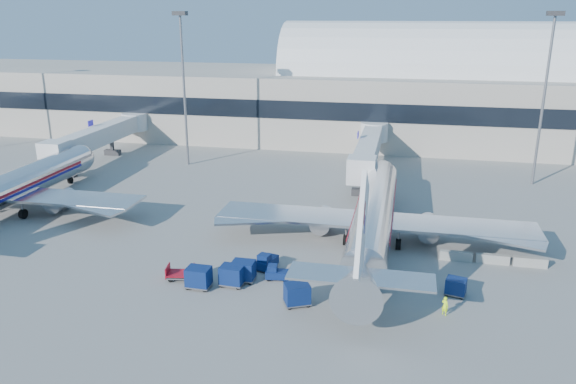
% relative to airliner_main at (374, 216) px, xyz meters
% --- Properties ---
extents(ground, '(260.00, 260.00, 0.00)m').
position_rel_airliner_main_xyz_m(ground, '(-10.00, -4.51, -2.93)').
color(ground, gray).
rests_on(ground, ground).
extents(terminal, '(170.00, 28.15, 21.00)m').
position_rel_airliner_main_xyz_m(terminal, '(-23.60, 51.46, 4.60)').
color(terminal, '#B2AA9E').
rests_on(terminal, ground).
extents(airliner_main, '(32.00, 37.26, 12.07)m').
position_rel_airliner_main_xyz_m(airliner_main, '(0.00, 0.00, 0.00)').
color(airliner_main, silver).
rests_on(airliner_main, ground).
extents(airliner_mid, '(32.00, 37.26, 12.07)m').
position_rel_airliner_main_xyz_m(airliner_mid, '(-42.00, 0.00, 0.00)').
color(airliner_mid, silver).
rests_on(airliner_mid, ground).
extents(jetbridge_near, '(4.40, 27.50, 6.25)m').
position_rel_airliner_main_xyz_m(jetbridge_near, '(-2.40, 26.30, 1.00)').
color(jetbridge_near, silver).
rests_on(jetbridge_near, ground).
extents(jetbridge_mid, '(4.40, 27.50, 6.25)m').
position_rel_airliner_main_xyz_m(jetbridge_mid, '(-44.40, 26.30, 1.00)').
color(jetbridge_mid, silver).
rests_on(jetbridge_mid, ground).
extents(mast_west, '(2.00, 1.20, 22.60)m').
position_rel_airliner_main_xyz_m(mast_west, '(-30.00, 25.49, 11.87)').
color(mast_west, slate).
rests_on(mast_west, ground).
extents(mast_east, '(2.00, 1.20, 22.60)m').
position_rel_airliner_main_xyz_m(mast_east, '(20.00, 25.49, 11.87)').
color(mast_east, slate).
rests_on(mast_east, ground).
extents(barrier_near, '(3.00, 0.55, 0.90)m').
position_rel_airliner_main_xyz_m(barrier_near, '(8.00, -2.51, -2.48)').
color(barrier_near, '#9E9E96').
rests_on(barrier_near, ground).
extents(barrier_mid, '(3.00, 0.55, 0.90)m').
position_rel_airliner_main_xyz_m(barrier_mid, '(11.30, -2.51, -2.48)').
color(barrier_mid, '#9E9E96').
rests_on(barrier_mid, ground).
extents(barrier_far, '(3.00, 0.55, 0.90)m').
position_rel_airliner_main_xyz_m(barrier_far, '(14.60, -2.51, -2.48)').
color(barrier_far, '#9E9E96').
rests_on(barrier_far, ground).
extents(tug_lead, '(2.15, 1.24, 1.34)m').
position_rel_airliner_main_xyz_m(tug_lead, '(-7.68, -9.92, -2.32)').
color(tug_lead, '#0A1D51').
rests_on(tug_lead, ground).
extents(tug_right, '(2.30, 2.32, 1.42)m').
position_rel_airliner_main_xyz_m(tug_right, '(0.11, -9.05, -2.28)').
color(tug_right, '#0A1D51').
rests_on(tug_right, ground).
extents(tug_left, '(1.78, 2.62, 1.56)m').
position_rel_airliner_main_xyz_m(tug_left, '(-9.08, -7.98, -2.21)').
color(tug_left, '#0A1D51').
rests_on(tug_left, ground).
extents(cart_train_a, '(2.07, 1.59, 1.81)m').
position_rel_airliner_main_xyz_m(cart_train_a, '(-10.45, -10.74, -1.96)').
color(cart_train_a, '#0A1D51').
rests_on(cart_train_a, ground).
extents(cart_train_b, '(2.13, 1.68, 1.80)m').
position_rel_airliner_main_xyz_m(cart_train_b, '(-11.15, -11.82, -1.97)').
color(cart_train_b, '#0A1D51').
rests_on(cart_train_b, ground).
extents(cart_train_c, '(2.14, 1.66, 1.84)m').
position_rel_airliner_main_xyz_m(cart_train_c, '(-13.79, -12.83, -1.94)').
color(cart_train_c, '#0A1D51').
rests_on(cart_train_c, ground).
extents(cart_solo_near, '(2.52, 2.30, 1.80)m').
position_rel_airliner_main_xyz_m(cart_solo_near, '(-5.04, -13.97, -1.96)').
color(cart_solo_near, '#0A1D51').
rests_on(cart_solo_near, ground).
extents(cart_solo_far, '(1.94, 1.66, 1.48)m').
position_rel_airliner_main_xyz_m(cart_solo_far, '(7.49, -9.64, -2.14)').
color(cart_solo_far, '#0A1D51').
rests_on(cart_solo_far, ground).
extents(cart_open_red, '(2.56, 1.99, 0.63)m').
position_rel_airliner_main_xyz_m(cart_open_red, '(-15.91, -11.66, -2.48)').
color(cart_open_red, slate).
rests_on(cart_open_red, ground).
extents(ramp_worker, '(0.68, 0.65, 1.57)m').
position_rel_airliner_main_xyz_m(ramp_worker, '(6.43, -13.14, -2.14)').
color(ramp_worker, '#BDF619').
rests_on(ramp_worker, ground).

